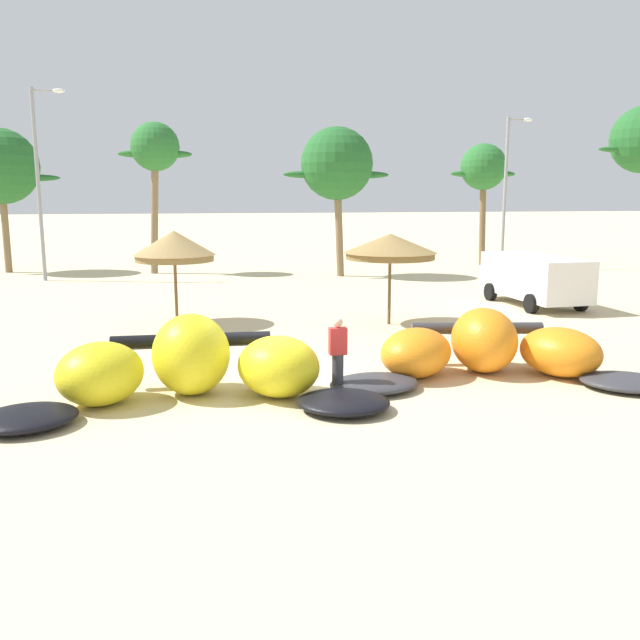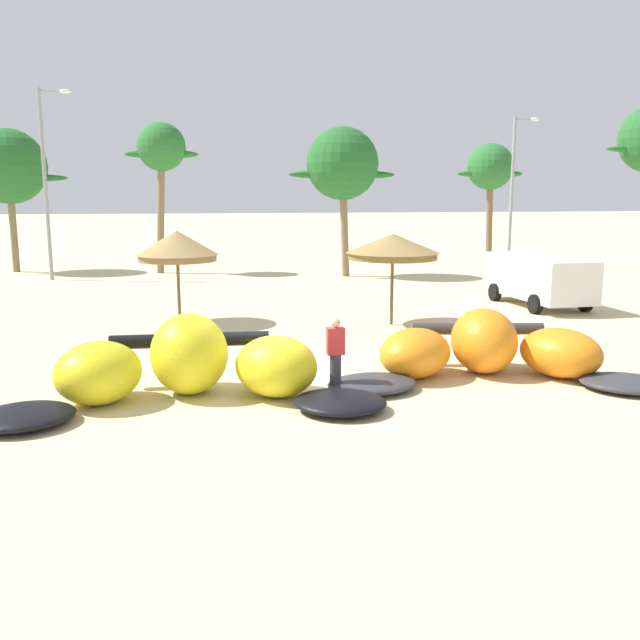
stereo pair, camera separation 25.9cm
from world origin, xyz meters
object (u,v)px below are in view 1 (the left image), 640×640
object	(u,v)px
beach_umbrella_near_van	(174,246)
parked_van	(533,276)
kite_left_of_center	(191,369)
lamppost_west_center	(40,175)
lamppost_east_center	(507,185)
beach_umbrella_middle	(390,246)
kite_center	(488,351)
palm_center_left	(337,165)
palm_center_right	(483,169)
person_near_kites	(338,356)
palm_left	(0,167)
palm_left_of_gap	(155,150)

from	to	relation	value
beach_umbrella_near_van	parked_van	xyz separation A→B (m)	(13.02, 1.24, -1.40)
kite_left_of_center	lamppost_west_center	size ratio (longest dim) A/B	0.90
lamppost_east_center	beach_umbrella_middle	bearing A→B (deg)	-127.05
kite_center	palm_center_left	xyz separation A→B (m)	(0.69, 19.35, 4.93)
kite_left_of_center	palm_center_right	xyz separation A→B (m)	(16.78, 23.71, 4.84)
person_near_kites	lamppost_west_center	bearing A→B (deg)	114.58
kite_left_of_center	palm_left	bearing A→B (deg)	110.56
person_near_kites	lamppost_east_center	bearing A→B (deg)	56.77
palm_left_of_gap	lamppost_west_center	distance (m)	5.76
kite_center	beach_umbrella_near_van	distance (m)	10.75
beach_umbrella_near_van	parked_van	distance (m)	13.15
palm_left	palm_center_right	size ratio (longest dim) A/B	1.07
kite_left_of_center	lamppost_west_center	world-z (taller)	lamppost_west_center
lamppost_east_center	palm_left_of_gap	bearing A→B (deg)	175.93
person_near_kites	palm_center_left	bearing A→B (deg)	77.71
lamppost_west_center	kite_left_of_center	bearing A→B (deg)	-72.37
beach_umbrella_middle	palm_center_right	distance (m)	19.92
palm_center_right	kite_center	bearing A→B (deg)	-113.59
palm_left	palm_center_right	xyz separation A→B (m)	(26.09, -1.12, 0.04)
parked_van	palm_left_of_gap	distance (m)	20.03
kite_left_of_center	beach_umbrella_middle	size ratio (longest dim) A/B	2.73
parked_van	palm_left	bearing A→B (deg)	145.36
parked_van	palm_left_of_gap	bearing A→B (deg)	136.60
kite_left_of_center	lamppost_east_center	bearing A→B (deg)	51.38
person_near_kites	palm_left	xyz separation A→B (m)	(-12.31, 25.00, 4.63)
palm_left_of_gap	parked_van	bearing A→B (deg)	-43.40
palm_left_of_gap	palm_center_right	distance (m)	18.24
palm_center_left	palm_center_right	xyz separation A→B (m)	(9.41, 3.80, -0.02)
kite_center	parked_van	world-z (taller)	parked_van
palm_left_of_gap	lamppost_west_center	size ratio (longest dim) A/B	0.86
palm_left	lamppost_east_center	world-z (taller)	lamppost_east_center
kite_center	palm_center_right	bearing A→B (deg)	66.41
kite_left_of_center	palm_center_left	bearing A→B (deg)	69.70
beach_umbrella_near_van	lamppost_west_center	xyz separation A→B (m)	(-6.23, 12.42, 2.47)
kite_center	lamppost_east_center	xyz separation A→B (m)	(10.60, 21.06, 4.01)
palm_center_left	beach_umbrella_near_van	bearing A→B (deg)	-124.07
palm_left_of_gap	palm_center_left	xyz separation A→B (m)	(8.80, -3.05, -0.77)
kite_left_of_center	palm_center_right	size ratio (longest dim) A/B	1.16
beach_umbrella_middle	palm_left	distance (m)	23.83
palm_center_left	kite_center	bearing A→B (deg)	-92.05
beach_umbrella_middle	lamppost_east_center	bearing A→B (deg)	52.95
palm_center_left	lamppost_west_center	world-z (taller)	lamppost_west_center
kite_center	lamppost_west_center	distance (m)	24.66
palm_left	palm_center_left	size ratio (longest dim) A/B	1.01
beach_umbrella_middle	lamppost_west_center	world-z (taller)	lamppost_west_center
kite_center	lamppost_west_center	bearing A→B (deg)	123.25
kite_center	lamppost_west_center	world-z (taller)	lamppost_west_center
parked_van	lamppost_east_center	world-z (taller)	lamppost_east_center
beach_umbrella_middle	parked_van	world-z (taller)	beach_umbrella_middle
palm_left	lamppost_east_center	xyz separation A→B (m)	(26.59, -3.20, -0.87)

